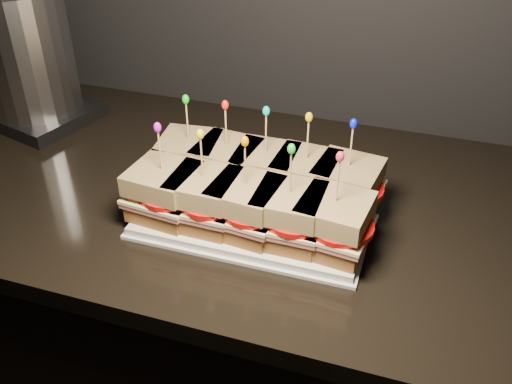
% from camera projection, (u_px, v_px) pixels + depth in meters
% --- Properties ---
extents(cabinet, '(2.36, 0.63, 0.88)m').
position_uv_depth(cabinet, '(219.00, 353.00, 1.32)').
color(cabinet, black).
rests_on(cabinet, ground).
extents(granite_slab, '(2.40, 0.67, 0.04)m').
position_uv_depth(granite_slab, '(210.00, 192.00, 1.07)').
color(granite_slab, black).
rests_on(granite_slab, cabinet).
extents(platter, '(0.37, 0.23, 0.02)m').
position_uv_depth(platter, '(256.00, 214.00, 0.96)').
color(platter, silver).
rests_on(platter, granite_slab).
extents(platter_rim, '(0.38, 0.24, 0.01)m').
position_uv_depth(platter_rim, '(256.00, 217.00, 0.97)').
color(platter_rim, silver).
rests_on(platter_rim, granite_slab).
extents(sandwich_0_bread_bot, '(0.11, 0.11, 0.03)m').
position_uv_depth(sandwich_0_bread_bot, '(191.00, 174.00, 1.03)').
color(sandwich_0_bread_bot, brown).
rests_on(sandwich_0_bread_bot, platter).
extents(sandwich_0_ham, '(0.12, 0.12, 0.01)m').
position_uv_depth(sandwich_0_ham, '(191.00, 165.00, 1.02)').
color(sandwich_0_ham, '#BF6662').
rests_on(sandwich_0_ham, sandwich_0_bread_bot).
extents(sandwich_0_cheese, '(0.12, 0.12, 0.01)m').
position_uv_depth(sandwich_0_cheese, '(190.00, 162.00, 1.01)').
color(sandwich_0_cheese, '#FFE4A8').
rests_on(sandwich_0_cheese, sandwich_0_ham).
extents(sandwich_0_tomato, '(0.10, 0.10, 0.01)m').
position_uv_depth(sandwich_0_tomato, '(195.00, 161.00, 1.00)').
color(sandwich_0_tomato, red).
rests_on(sandwich_0_tomato, sandwich_0_cheese).
extents(sandwich_0_bread_top, '(0.11, 0.11, 0.03)m').
position_uv_depth(sandwich_0_bread_top, '(189.00, 148.00, 1.00)').
color(sandwich_0_bread_top, '#5B310D').
rests_on(sandwich_0_bread_top, sandwich_0_tomato).
extents(sandwich_0_pick, '(0.00, 0.00, 0.09)m').
position_uv_depth(sandwich_0_pick, '(187.00, 123.00, 0.97)').
color(sandwich_0_pick, tan).
rests_on(sandwich_0_pick, sandwich_0_bread_top).
extents(sandwich_0_frill, '(0.01, 0.01, 0.02)m').
position_uv_depth(sandwich_0_frill, '(186.00, 99.00, 0.95)').
color(sandwich_0_frill, '#12BE1B').
rests_on(sandwich_0_frill, sandwich_0_pick).
extents(sandwich_1_bread_bot, '(0.11, 0.11, 0.03)m').
position_uv_depth(sandwich_1_bread_bot, '(228.00, 180.00, 1.01)').
color(sandwich_1_bread_bot, brown).
rests_on(sandwich_1_bread_bot, platter).
extents(sandwich_1_ham, '(0.12, 0.12, 0.01)m').
position_uv_depth(sandwich_1_ham, '(227.00, 172.00, 1.00)').
color(sandwich_1_ham, '#BF6662').
rests_on(sandwich_1_ham, sandwich_1_bread_bot).
extents(sandwich_1_cheese, '(0.12, 0.12, 0.01)m').
position_uv_depth(sandwich_1_cheese, '(227.00, 168.00, 1.00)').
color(sandwich_1_cheese, '#FFE4A8').
rests_on(sandwich_1_cheese, sandwich_1_ham).
extents(sandwich_1_tomato, '(0.10, 0.10, 0.01)m').
position_uv_depth(sandwich_1_tomato, '(232.00, 167.00, 0.98)').
color(sandwich_1_tomato, red).
rests_on(sandwich_1_tomato, sandwich_1_cheese).
extents(sandwich_1_bread_top, '(0.11, 0.11, 0.03)m').
position_uv_depth(sandwich_1_bread_top, '(227.00, 154.00, 0.98)').
color(sandwich_1_bread_top, '#5B310D').
rests_on(sandwich_1_bread_top, sandwich_1_tomato).
extents(sandwich_1_pick, '(0.00, 0.00, 0.09)m').
position_uv_depth(sandwich_1_pick, '(226.00, 130.00, 0.95)').
color(sandwich_1_pick, tan).
rests_on(sandwich_1_pick, sandwich_1_bread_top).
extents(sandwich_1_frill, '(0.01, 0.01, 0.02)m').
position_uv_depth(sandwich_1_frill, '(225.00, 105.00, 0.93)').
color(sandwich_1_frill, red).
rests_on(sandwich_1_frill, sandwich_1_pick).
extents(sandwich_2_bread_bot, '(0.10, 0.10, 0.03)m').
position_uv_depth(sandwich_2_bread_bot, '(265.00, 187.00, 0.99)').
color(sandwich_2_bread_bot, brown).
rests_on(sandwich_2_bread_bot, platter).
extents(sandwich_2_ham, '(0.11, 0.11, 0.01)m').
position_uv_depth(sandwich_2_ham, '(265.00, 178.00, 0.98)').
color(sandwich_2_ham, '#BF6662').
rests_on(sandwich_2_ham, sandwich_2_bread_bot).
extents(sandwich_2_cheese, '(0.11, 0.11, 0.01)m').
position_uv_depth(sandwich_2_cheese, '(265.00, 175.00, 0.98)').
color(sandwich_2_cheese, '#FFE4A8').
rests_on(sandwich_2_cheese, sandwich_2_ham).
extents(sandwich_2_tomato, '(0.10, 0.10, 0.01)m').
position_uv_depth(sandwich_2_tomato, '(271.00, 174.00, 0.97)').
color(sandwich_2_tomato, red).
rests_on(sandwich_2_tomato, sandwich_2_cheese).
extents(sandwich_2_bread_top, '(0.10, 0.10, 0.03)m').
position_uv_depth(sandwich_2_bread_top, '(266.00, 160.00, 0.96)').
color(sandwich_2_bread_top, '#5B310D').
rests_on(sandwich_2_bread_top, sandwich_2_tomato).
extents(sandwich_2_pick, '(0.00, 0.00, 0.09)m').
position_uv_depth(sandwich_2_pick, '(266.00, 136.00, 0.94)').
color(sandwich_2_pick, tan).
rests_on(sandwich_2_pick, sandwich_2_bread_top).
extents(sandwich_2_frill, '(0.01, 0.01, 0.02)m').
position_uv_depth(sandwich_2_frill, '(266.00, 111.00, 0.91)').
color(sandwich_2_frill, '#12B5A5').
rests_on(sandwich_2_frill, sandwich_2_pick).
extents(sandwich_3_bread_bot, '(0.10, 0.10, 0.03)m').
position_uv_depth(sandwich_3_bread_bot, '(305.00, 194.00, 0.97)').
color(sandwich_3_bread_bot, brown).
rests_on(sandwich_3_bread_bot, platter).
extents(sandwich_3_ham, '(0.12, 0.11, 0.01)m').
position_uv_depth(sandwich_3_ham, '(305.00, 185.00, 0.96)').
color(sandwich_3_ham, '#BF6662').
rests_on(sandwich_3_ham, sandwich_3_bread_bot).
extents(sandwich_3_cheese, '(0.12, 0.11, 0.01)m').
position_uv_depth(sandwich_3_cheese, '(305.00, 182.00, 0.96)').
color(sandwich_3_cheese, '#FFE4A8').
rests_on(sandwich_3_cheese, sandwich_3_ham).
extents(sandwich_3_tomato, '(0.10, 0.10, 0.01)m').
position_uv_depth(sandwich_3_tomato, '(312.00, 181.00, 0.95)').
color(sandwich_3_tomato, red).
rests_on(sandwich_3_tomato, sandwich_3_cheese).
extents(sandwich_3_bread_top, '(0.11, 0.11, 0.03)m').
position_uv_depth(sandwich_3_bread_top, '(306.00, 167.00, 0.94)').
color(sandwich_3_bread_top, '#5B310D').
rests_on(sandwich_3_bread_top, sandwich_3_tomato).
extents(sandwich_3_pick, '(0.00, 0.00, 0.09)m').
position_uv_depth(sandwich_3_pick, '(308.00, 142.00, 0.92)').
color(sandwich_3_pick, tan).
rests_on(sandwich_3_pick, sandwich_3_bread_top).
extents(sandwich_3_frill, '(0.01, 0.01, 0.02)m').
position_uv_depth(sandwich_3_frill, '(309.00, 117.00, 0.89)').
color(sandwich_3_frill, '#E6AD10').
rests_on(sandwich_3_frill, sandwich_3_pick).
extents(sandwich_4_bread_bot, '(0.11, 0.11, 0.03)m').
position_uv_depth(sandwich_4_bread_bot, '(345.00, 201.00, 0.96)').
color(sandwich_4_bread_bot, brown).
rests_on(sandwich_4_bread_bot, platter).
extents(sandwich_4_ham, '(0.12, 0.12, 0.01)m').
position_uv_depth(sandwich_4_ham, '(346.00, 193.00, 0.95)').
color(sandwich_4_ham, '#BF6662').
rests_on(sandwich_4_ham, sandwich_4_bread_bot).
extents(sandwich_4_cheese, '(0.12, 0.12, 0.01)m').
position_uv_depth(sandwich_4_cheese, '(346.00, 189.00, 0.94)').
color(sandwich_4_cheese, '#FFE4A8').
rests_on(sandwich_4_cheese, sandwich_4_ham).
extents(sandwich_4_tomato, '(0.10, 0.10, 0.01)m').
position_uv_depth(sandwich_4_tomato, '(353.00, 189.00, 0.93)').
color(sandwich_4_tomato, red).
rests_on(sandwich_4_tomato, sandwich_4_cheese).
extents(sandwich_4_bread_top, '(0.11, 0.11, 0.03)m').
position_uv_depth(sandwich_4_bread_top, '(348.00, 174.00, 0.93)').
color(sandwich_4_bread_top, '#5B310D').
rests_on(sandwich_4_bread_top, sandwich_4_tomato).
extents(sandwich_4_pick, '(0.00, 0.00, 0.09)m').
position_uv_depth(sandwich_4_pick, '(351.00, 149.00, 0.90)').
color(sandwich_4_pick, tan).
rests_on(sandwich_4_pick, sandwich_4_bread_top).
extents(sandwich_4_frill, '(0.01, 0.01, 0.02)m').
position_uv_depth(sandwich_4_frill, '(354.00, 124.00, 0.87)').
color(sandwich_4_frill, '#0714DF').
rests_on(sandwich_4_frill, sandwich_4_pick).
extents(sandwich_5_bread_bot, '(0.11, 0.11, 0.03)m').
position_uv_depth(sandwich_5_bread_bot, '(166.00, 206.00, 0.95)').
color(sandwich_5_bread_bot, brown).
rests_on(sandwich_5_bread_bot, platter).
extents(sandwich_5_ham, '(0.12, 0.12, 0.01)m').
position_uv_depth(sandwich_5_ham, '(165.00, 197.00, 0.94)').
color(sandwich_5_ham, '#BF6662').
rests_on(sandwich_5_ham, sandwich_5_bread_bot).
extents(sandwich_5_cheese, '(0.12, 0.12, 0.01)m').
position_uv_depth(sandwich_5_cheese, '(165.00, 193.00, 0.93)').
color(sandwich_5_cheese, '#FFE4A8').
rests_on(sandwich_5_cheese, sandwich_5_ham).
extents(sandwich_5_tomato, '(0.10, 0.10, 0.01)m').
position_uv_depth(sandwich_5_tomato, '(169.00, 193.00, 0.92)').
color(sandwich_5_tomato, red).
rests_on(sandwich_5_tomato, sandwich_5_cheese).
extents(sandwich_5_bread_top, '(0.11, 0.11, 0.03)m').
position_uv_depth(sandwich_5_bread_top, '(163.00, 178.00, 0.92)').
color(sandwich_5_bread_top, '#5B310D').
rests_on(sandwich_5_bread_top, sandwich_5_tomato).
extents(sandwich_5_pick, '(0.00, 0.00, 0.09)m').
position_uv_depth(sandwich_5_pick, '(160.00, 153.00, 0.89)').
color(sandwich_5_pick, tan).
rests_on(sandwich_5_pick, sandwich_5_bread_top).
extents(sandwich_5_frill, '(0.01, 0.01, 0.02)m').
position_uv_depth(sandwich_5_frill, '(157.00, 127.00, 0.86)').
color(sandwich_5_frill, '#D311D1').
rests_on(sandwich_5_frill, sandwich_5_pick).
extents(sandwich_6_bread_bot, '(0.10, 0.10, 0.03)m').
position_uv_depth(sandwich_6_bread_bot, '(205.00, 213.00, 0.93)').
color(sandwich_6_bread_bot, brown).
rests_on(sandwich_6_bread_bot, platter).
extents(sandwich_6_ham, '(0.11, 0.11, 0.01)m').
position_uv_depth(sandwich_6_ham, '(205.00, 205.00, 0.92)').
color(sandwich_6_ham, '#BF6662').
rests_on(sandwich_6_ham, sandwich_6_bread_bot).
extents(sandwich_6_cheese, '(0.11, 0.11, 0.01)m').
position_uv_depth(sandwich_6_cheese, '(204.00, 201.00, 0.91)').
color(sandwich_6_cheese, '#FFE4A8').
rests_on(sandwich_6_cheese, sandwich_6_ham).
extents(sandwich_6_tomato, '(0.10, 0.10, 0.01)m').
position_uv_depth(sandwich_6_tomato, '(210.00, 201.00, 0.90)').
color(sandwich_6_tomato, red).
rests_on(sandwich_6_tomato, sandwich_6_cheese).
extents(sandwich_6_bread_top, '(0.10, 0.10, 0.03)m').
position_uv_depth(sandwich_6_bread_top, '(203.00, 186.00, 0.90)').
color(sandwich_6_bread_top, '#5B310D').
rests_on(sandwich_6_bread_top, sandwich_6_tomato).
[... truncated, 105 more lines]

